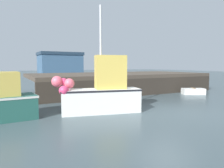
# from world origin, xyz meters

# --- Properties ---
(ground) EXTENTS (120.00, 160.00, 0.10)m
(ground) POSITION_xyz_m (0.00, 0.00, -0.05)
(ground) COLOR #3D4C51
(pier) EXTENTS (14.11, 6.49, 1.46)m
(pier) POSITION_xyz_m (1.86, 7.24, 1.21)
(pier) COLOR #473D33
(pier) RESTS_ON ground
(fishing_boat_near_right) EXTENTS (3.87, 1.91, 4.73)m
(fishing_boat_near_right) POSITION_xyz_m (-2.85, 1.14, 0.93)
(fishing_boat_near_right) COLOR silver
(fishing_boat_near_right) RESTS_ON ground
(rowboat) EXTENTS (1.74, 1.32, 0.48)m
(rowboat) POSITION_xyz_m (5.61, 3.29, 0.22)
(rowboat) COLOR silver
(rowboat) RESTS_ON ground
(warehouse) EXTENTS (7.49, 5.64, 4.43)m
(warehouse) POSITION_xyz_m (2.91, 31.13, 2.23)
(warehouse) COLOR #385675
(warehouse) RESTS_ON ground
(mooring_buoy_foreground) EXTENTS (0.61, 0.61, 0.62)m
(mooring_buoy_foreground) POSITION_xyz_m (-6.24, 1.98, 0.28)
(mooring_buoy_foreground) COLOR yellow
(mooring_buoy_foreground) RESTS_ON ground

